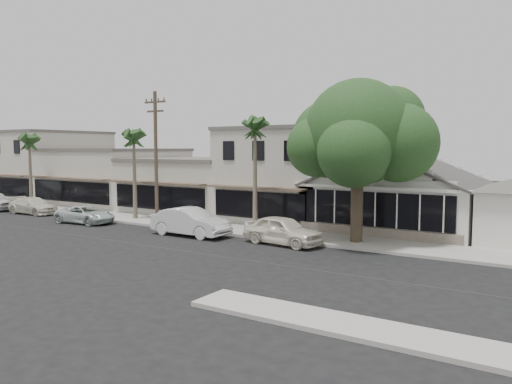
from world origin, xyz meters
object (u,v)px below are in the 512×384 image
Objects in this scene: car_1 at (190,222)px; car_2 at (85,215)px; utility_pole at (156,155)px; car_0 at (283,230)px; car_3 at (33,206)px; shade_tree at (359,136)px.

car_1 is 9.50m from car_2.
utility_pole is at bearing 70.28° from car_1.
car_0 is (10.27, -0.93, -4.00)m from utility_pole.
car_3 is at bearing 77.59° from car_2.
car_3 is at bearing 96.60° from car_0.
car_3 is at bearing -175.18° from shade_tree.
utility_pole is 13.69m from shade_tree.
utility_pole is 2.03× the size of car_2.
car_0 is at bearing -92.30° from car_2.
car_2 is at bearing -162.74° from utility_pole.
car_0 is 1.00× the size of car_3.
car_0 is 6.59m from shade_tree.
utility_pole reaches higher than car_0.
utility_pole is 6.93m from car_2.
utility_pole is 11.06m from car_0.
car_3 is (-17.17, 0.91, -0.17)m from car_1.
car_1 is at bearing 103.06° from car_0.
shade_tree is at bearing -70.98° from car_1.
utility_pole is 13.61m from car_3.
utility_pole is at bearing -89.58° from car_3.
car_2 is at bearing 91.00° from car_1.
car_0 is at bearing -83.90° from car_1.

